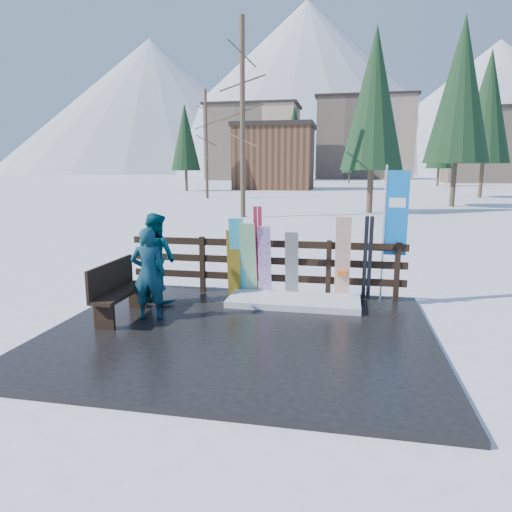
% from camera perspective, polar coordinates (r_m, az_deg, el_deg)
% --- Properties ---
extents(ground, '(700.00, 700.00, 0.00)m').
position_cam_1_polar(ground, '(7.36, -2.09, -9.86)').
color(ground, white).
rests_on(ground, ground).
extents(deck, '(6.00, 5.00, 0.08)m').
position_cam_1_polar(deck, '(7.35, -2.09, -9.57)').
color(deck, black).
rests_on(deck, ground).
extents(fence, '(5.60, 0.10, 1.15)m').
position_cam_1_polar(fence, '(9.23, 0.99, -0.83)').
color(fence, black).
rests_on(fence, deck).
extents(snow_patch, '(2.47, 1.00, 0.12)m').
position_cam_1_polar(snow_patch, '(8.71, 4.73, -5.64)').
color(snow_patch, white).
rests_on(snow_patch, deck).
extents(bench, '(0.41, 1.50, 0.97)m').
position_cam_1_polar(bench, '(8.15, -16.94, -3.91)').
color(bench, black).
rests_on(bench, deck).
extents(snowboard_0, '(0.29, 0.33, 1.59)m').
position_cam_1_polar(snowboard_0, '(9.09, -2.31, -0.15)').
color(snowboard_0, '#31B9DC').
rests_on(snowboard_0, deck).
extents(snowboard_1, '(0.30, 0.37, 1.50)m').
position_cam_1_polar(snowboard_1, '(9.05, -0.91, -0.46)').
color(snowboard_1, white).
rests_on(snowboard_1, deck).
extents(snowboard_2, '(0.26, 0.18, 1.34)m').
position_cam_1_polar(snowboard_2, '(9.14, -2.81, -0.88)').
color(snowboard_2, gold).
rests_on(snowboard_2, deck).
extents(snowboard_3, '(0.25, 0.26, 1.44)m').
position_cam_1_polar(snowboard_3, '(9.00, 1.08, -0.72)').
color(snowboard_3, white).
rests_on(snowboard_3, deck).
extents(snowboard_4, '(0.26, 0.24, 1.34)m').
position_cam_1_polar(snowboard_4, '(8.93, 4.48, -1.18)').
color(snowboard_4, black).
rests_on(snowboard_4, deck).
extents(snowboard_5, '(0.28, 0.30, 1.65)m').
position_cam_1_polar(snowboard_5, '(8.85, 10.77, -0.42)').
color(snowboard_5, white).
rests_on(snowboard_5, deck).
extents(ski_pair_a, '(0.16, 0.20, 1.81)m').
position_cam_1_polar(ski_pair_a, '(9.06, 0.28, 0.55)').
color(ski_pair_a, '#B11530').
rests_on(ski_pair_a, deck).
extents(ski_pair_b, '(0.17, 0.32, 1.67)m').
position_cam_1_polar(ski_pair_b, '(8.93, 13.76, -0.38)').
color(ski_pair_b, black).
rests_on(ski_pair_b, deck).
extents(rental_flag, '(0.45, 0.04, 2.60)m').
position_cam_1_polar(rental_flag, '(9.05, 16.82, 4.55)').
color(rental_flag, silver).
rests_on(rental_flag, deck).
extents(person_front, '(0.65, 0.51, 1.57)m').
position_cam_1_polar(person_front, '(7.89, -13.29, -2.16)').
color(person_front, '#104E55').
rests_on(person_front, deck).
extents(person_back, '(1.04, 0.97, 1.72)m').
position_cam_1_polar(person_back, '(8.89, -12.36, -0.22)').
color(person_back, '#064854').
rests_on(person_back, deck).
extents(resort_buildings, '(73.00, 87.60, 22.60)m').
position_cam_1_polar(resort_buildings, '(122.33, 11.17, 13.91)').
color(resort_buildings, tan).
rests_on(resort_buildings, ground).
extents(trees, '(41.94, 68.61, 12.70)m').
position_cam_1_polar(trees, '(53.72, 15.11, 13.63)').
color(trees, '#382B1E').
rests_on(trees, ground).
extents(mountains, '(520.00, 260.00, 120.00)m').
position_cam_1_polar(mountains, '(338.70, 9.46, 18.67)').
color(mountains, white).
rests_on(mountains, ground).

